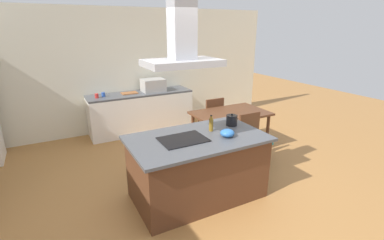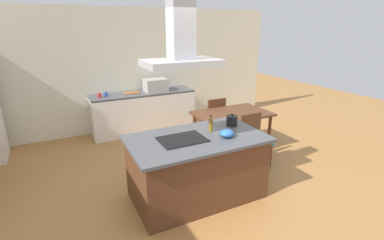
# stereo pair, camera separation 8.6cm
# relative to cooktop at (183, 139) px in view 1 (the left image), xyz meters

# --- Properties ---
(ground) EXTENTS (16.00, 16.00, 0.00)m
(ground) POSITION_rel_cooktop_xyz_m (0.21, 1.50, -0.91)
(ground) COLOR #AD753D
(wall_back) EXTENTS (7.20, 0.10, 2.70)m
(wall_back) POSITION_rel_cooktop_xyz_m (0.21, 3.25, 0.44)
(wall_back) COLOR silver
(wall_back) RESTS_ON ground
(kitchen_island) EXTENTS (1.84, 1.08, 0.90)m
(kitchen_island) POSITION_rel_cooktop_xyz_m (0.21, 0.00, -0.45)
(kitchen_island) COLOR #59331E
(kitchen_island) RESTS_ON ground
(cooktop) EXTENTS (0.60, 0.44, 0.01)m
(cooktop) POSITION_rel_cooktop_xyz_m (0.00, 0.00, 0.00)
(cooktop) COLOR black
(cooktop) RESTS_ON kitchen_island
(tea_kettle) EXTENTS (0.22, 0.17, 0.18)m
(tea_kettle) POSITION_rel_cooktop_xyz_m (0.89, 0.17, 0.07)
(tea_kettle) COLOR black
(tea_kettle) RESTS_ON kitchen_island
(olive_oil_bottle) EXTENTS (0.06, 0.06, 0.23)m
(olive_oil_bottle) POSITION_rel_cooktop_xyz_m (0.49, 0.11, 0.09)
(olive_oil_bottle) COLOR olive
(olive_oil_bottle) RESTS_ON kitchen_island
(mixing_bowl) EXTENTS (0.19, 0.19, 0.11)m
(mixing_bowl) POSITION_rel_cooktop_xyz_m (0.57, -0.18, 0.05)
(mixing_bowl) COLOR #2D6BB7
(mixing_bowl) RESTS_ON kitchen_island
(back_counter) EXTENTS (2.30, 0.62, 0.90)m
(back_counter) POSITION_rel_cooktop_xyz_m (0.35, 2.88, -0.46)
(back_counter) COLOR white
(back_counter) RESTS_ON ground
(countertop_microwave) EXTENTS (0.50, 0.38, 0.28)m
(countertop_microwave) POSITION_rel_cooktop_xyz_m (0.66, 2.88, 0.13)
(countertop_microwave) COLOR #B2AFAA
(countertop_microwave) RESTS_ON back_counter
(coffee_mug_red) EXTENTS (0.08, 0.08, 0.09)m
(coffee_mug_red) POSITION_rel_cooktop_xyz_m (-0.59, 2.84, 0.04)
(coffee_mug_red) COLOR red
(coffee_mug_red) RESTS_ON back_counter
(coffee_mug_blue) EXTENTS (0.08, 0.08, 0.09)m
(coffee_mug_blue) POSITION_rel_cooktop_xyz_m (-0.44, 2.90, 0.04)
(coffee_mug_blue) COLOR #2D56B2
(coffee_mug_blue) RESTS_ON back_counter
(cutting_board) EXTENTS (0.34, 0.24, 0.02)m
(cutting_board) POSITION_rel_cooktop_xyz_m (0.12, 2.93, 0.00)
(cutting_board) COLOR #995B33
(cutting_board) RESTS_ON back_counter
(dining_table) EXTENTS (1.40, 0.90, 0.75)m
(dining_table) POSITION_rel_cooktop_xyz_m (1.55, 1.11, -0.24)
(dining_table) COLOR #59331E
(dining_table) RESTS_ON ground
(chair_facing_island) EXTENTS (0.42, 0.42, 0.89)m
(chair_facing_island) POSITION_rel_cooktop_xyz_m (1.55, 0.45, -0.40)
(chair_facing_island) COLOR teal
(chair_facing_island) RESTS_ON ground
(chair_facing_back_wall) EXTENTS (0.42, 0.42, 0.89)m
(chair_facing_back_wall) POSITION_rel_cooktop_xyz_m (1.55, 1.78, -0.40)
(chair_facing_back_wall) COLOR teal
(chair_facing_back_wall) RESTS_ON ground
(range_hood) EXTENTS (0.90, 0.55, 0.78)m
(range_hood) POSITION_rel_cooktop_xyz_m (0.00, 0.00, 1.20)
(range_hood) COLOR #ADADB2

